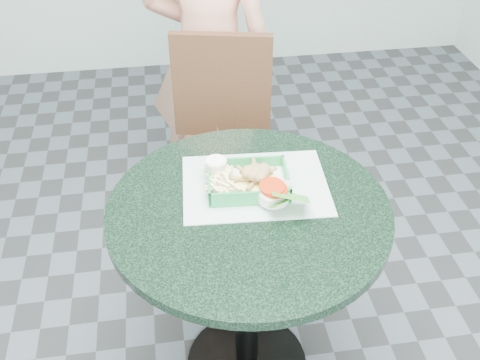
{
  "coord_description": "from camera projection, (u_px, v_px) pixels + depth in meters",
  "views": [
    {
      "loc": [
        -0.21,
        -1.2,
        1.82
      ],
      "look_at": [
        -0.01,
        0.1,
        0.79
      ],
      "focal_mm": 42.0,
      "sensor_mm": 36.0,
      "label": 1
    }
  ],
  "objects": [
    {
      "name": "fries_pile",
      "position": [
        221.0,
        186.0,
        1.65
      ],
      "size": [
        0.13,
        0.13,
        0.04
      ],
      "primitive_type": null,
      "rotation": [
        0.0,
        0.0,
        0.34
      ],
      "color": "beige",
      "rests_on": "food_basket"
    },
    {
      "name": "diner_person",
      "position": [
        209.0,
        51.0,
        2.38
      ],
      "size": [
        0.65,
        0.52,
        1.56
      ],
      "primitive_type": "imported",
      "rotation": [
        0.0,
        0.0,
        2.85
      ],
      "color": "#E79A7E",
      "rests_on": "floor"
    },
    {
      "name": "crab_sandwich",
      "position": [
        256.0,
        181.0,
        1.65
      ],
      "size": [
        0.12,
        0.12,
        0.07
      ],
      "rotation": [
        0.0,
        0.0,
        -0.01
      ],
      "color": "#F2D668",
      "rests_on": "food_basket"
    },
    {
      "name": "dining_chair",
      "position": [
        226.0,
        134.0,
        2.33
      ],
      "size": [
        0.41,
        0.41,
        0.93
      ],
      "rotation": [
        0.0,
        0.0,
        -0.22
      ],
      "color": "black",
      "rests_on": "floor"
    },
    {
      "name": "cafe_table",
      "position": [
        248.0,
        253.0,
        1.72
      ],
      "size": [
        0.82,
        0.82,
        0.75
      ],
      "color": "black",
      "rests_on": "floor"
    },
    {
      "name": "garnish_cup",
      "position": [
        278.0,
        198.0,
        1.6
      ],
      "size": [
        0.13,
        0.13,
        0.05
      ],
      "rotation": [
        0.0,
        0.0,
        -0.28
      ],
      "color": "silver",
      "rests_on": "food_basket"
    },
    {
      "name": "sauce_ramekin",
      "position": [
        215.0,
        171.0,
        1.68
      ],
      "size": [
        0.07,
        0.07,
        0.04
      ],
      "rotation": [
        0.0,
        0.0,
        0.36
      ],
      "color": "beige",
      "rests_on": "food_basket"
    },
    {
      "name": "food_basket",
      "position": [
        248.0,
        189.0,
        1.67
      ],
      "size": [
        0.24,
        0.17,
        0.05
      ],
      "rotation": [
        0.0,
        0.0,
        -0.07
      ],
      "color": "#1E8A3F",
      "rests_on": "placemat"
    },
    {
      "name": "placemat",
      "position": [
        255.0,
        190.0,
        1.69
      ],
      "size": [
        0.45,
        0.35,
        0.0
      ],
      "primitive_type": "cube",
      "rotation": [
        0.0,
        0.0,
        -0.06
      ],
      "color": "#9EBCB6",
      "rests_on": "cafe_table"
    }
  ]
}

